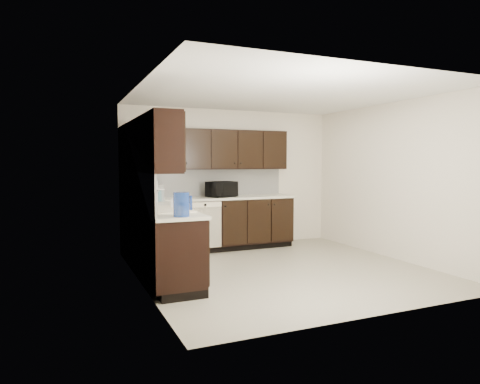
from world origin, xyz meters
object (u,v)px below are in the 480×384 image
Objects in this scene: microwave at (222,189)px; blue_pitcher at (181,204)px; storage_bin at (145,195)px; sink at (167,215)px; toaster_oven at (152,192)px.

blue_pitcher is at bearing -139.89° from microwave.
storage_bin is 1.99m from blue_pitcher.
sink is 1.31m from storage_bin.
toaster_oven is at bearing 61.71° from blue_pitcher.
microwave is 1.80× the size of blue_pitcher.
blue_pitcher reaches higher than microwave.
blue_pitcher is (-0.18, -2.46, 0.02)m from toaster_oven.
blue_pitcher is at bearing -89.43° from storage_bin.
storage_bin is at bearing 90.96° from sink.
toaster_oven is at bearing 154.99° from microwave.
sink is 0.71m from blue_pitcher.
storage_bin is at bearing 66.49° from blue_pitcher.
blue_pitcher is (0.02, -1.99, 0.04)m from storage_bin.
sink is 2.21× the size of toaster_oven.
sink reaches higher than toaster_oven.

